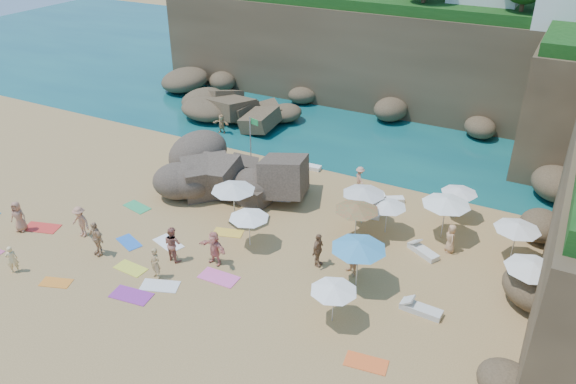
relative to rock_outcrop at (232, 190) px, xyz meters
The scene contains 48 objects.
ground 5.61m from the rock_outcrop, 59.08° to the right, with size 120.00×120.00×0.00m, color tan.
seawater 25.35m from the rock_outcrop, 83.47° to the left, with size 120.00×120.00×0.00m, color #0C4751.
cliff_back 21.15m from the rock_outcrop, 76.40° to the left, with size 44.00×8.00×8.00m, color brown.
rock_promontory 13.82m from the rock_outcrop, 125.96° to the left, with size 12.00×7.00×2.00m, color brown, non-canonical shape.
marina_masts 28.79m from the rock_outcrop, 118.40° to the left, with size 3.10×0.10×6.00m.
rock_outcrop is the anchor object (origin of this frame).
flag_pole 4.06m from the rock_outcrop, 98.37° to the left, with size 0.69×0.19×3.58m.
parasol_0 10.17m from the rock_outcrop, ahead, with size 2.04×2.04×1.93m.
parasol_1 13.54m from the rock_outcrop, 13.65° to the left, with size 2.03×2.03×1.92m.
parasol_2 8.77m from the rock_outcrop, ahead, with size 2.36×2.36×2.24m.
parasol_3 16.60m from the rock_outcrop, ahead, with size 2.29×2.29×2.16m.
parasol_5 4.22m from the rock_outcrop, 54.77° to the right, with size 2.47×2.47×2.34m.
parasol_6 9.22m from the rock_outcrop, 10.59° to the right, with size 2.36×2.36×2.23m.
parasol_7 13.05m from the rock_outcrop, ahead, with size 2.57×2.57×2.43m.
parasol_8 17.90m from the rock_outcrop, ahead, with size 2.43×2.43×2.30m.
parasol_9 6.46m from the rock_outcrop, 48.50° to the right, with size 2.11×2.11×1.99m.
parasol_10 11.74m from the rock_outcrop, 26.59° to the right, with size 2.62×2.62×2.47m.
parasol_11 13.15m from the rock_outcrop, 37.70° to the right, with size 2.06×2.06×1.95m.
lounger_0 5.71m from the rock_outcrop, 59.60° to the left, with size 1.68×0.56×0.26m, color white.
lounger_1 8.45m from the rock_outcrop, ahead, with size 1.75×0.58×0.27m, color white.
lounger_2 9.71m from the rock_outcrop, 19.27° to the left, with size 1.61×0.54×0.25m, color white.
lounger_3 3.09m from the rock_outcrop, ahead, with size 1.66×0.55×0.26m, color silver.
lounger_4 12.47m from the rock_outcrop, ahead, with size 1.77×0.59×0.28m, color silver.
lounger_5 14.71m from the rock_outcrop, 22.54° to the right, with size 1.85×0.62×0.29m, color silver.
towel_2 11.97m from the rock_outcrop, 101.78° to the right, with size 1.46×0.73×0.03m, color orange.
towel_3 5.82m from the rock_outcrop, 130.95° to the right, with size 1.68×0.84×0.03m, color #2EA25E.
towel_4 9.19m from the rock_outcrop, 90.34° to the right, with size 1.63×0.82×0.03m, color yellow.
towel_5 6.56m from the rock_outcrop, 88.14° to the right, with size 1.75×0.87×0.03m, color white.
towel_6 10.86m from the rock_outcrop, 82.62° to the right, with size 1.92×0.96×0.03m, color purple.
towel_7 11.07m from the rock_outcrop, 128.94° to the right, with size 1.92×0.96×0.03m, color red.
towel_8 7.64m from the rock_outcrop, 102.82° to the right, with size 1.56×0.78×0.03m, color blue.
towel_9 8.83m from the rock_outcrop, 61.42° to the right, with size 1.92×0.96×0.03m, color pink.
towel_10 15.78m from the rock_outcrop, 37.55° to the right, with size 1.70×0.85×0.03m, color orange.
towel_11 3.39m from the rock_outcrop, 146.79° to the right, with size 1.90×0.95×0.03m, color green.
towel_12 4.88m from the rock_outcrop, 59.86° to the right, with size 1.61×0.81×0.03m, color yellow.
towel_13 9.82m from the rock_outcrop, 77.56° to the right, with size 1.79×0.90×0.03m, color white.
person_stand_1 7.73m from the rock_outcrop, 79.62° to the right, with size 0.92×0.72×1.90m, color #A46252.
person_stand_2 7.95m from the rock_outcrop, 28.57° to the left, with size 0.98×0.41×1.52m, color tan.
person_stand_3 9.29m from the rock_outcrop, 29.85° to the right, with size 1.07×0.44×1.82m, color #876143.
person_stand_4 13.56m from the rock_outcrop, ahead, with size 0.77×0.42×1.58m, color tan.
person_stand_5 9.21m from the rock_outcrop, 127.57° to the left, with size 1.38×0.40×1.49m, color tan.
person_stand_6 13.00m from the rock_outcrop, 112.29° to the right, with size 0.54×0.35×1.47m, color #F3CF8A.
person_lie_0 9.21m from the rock_outcrop, 117.88° to the right, with size 1.14×1.77×0.47m, color tan.
person_lie_1 9.29m from the rock_outcrop, 104.47° to the right, with size 1.11×1.89×0.46m, color tan.
person_lie_2 12.08m from the rock_outcrop, 129.61° to the right, with size 0.86×1.76×0.47m, color #AA7055.
person_lie_3 7.67m from the rock_outcrop, 63.56° to the right, with size 1.68×1.81×0.48m, color tan.
person_lie_4 9.27m from the rock_outcrop, 80.20° to the right, with size 0.59×1.62×0.39m, color tan.
person_lie_5 10.81m from the rock_outcrop, 24.93° to the right, with size 0.82×1.68×0.64m, color #E8B384.
Camera 1 is at (14.43, -20.60, 16.79)m, focal length 35.00 mm.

